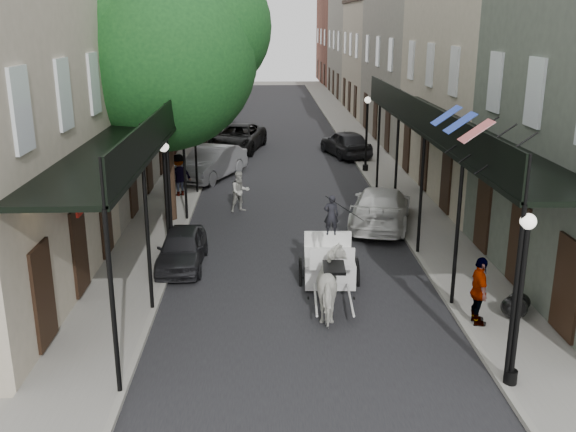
{
  "coord_description": "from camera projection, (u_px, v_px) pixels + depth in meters",
  "views": [
    {
      "loc": [
        -0.97,
        -13.64,
        7.37
      ],
      "look_at": [
        -0.29,
        5.33,
        1.6
      ],
      "focal_mm": 40.0,
      "sensor_mm": 36.0,
      "label": 1
    }
  ],
  "objects": [
    {
      "name": "ground",
      "position": [
        308.0,
        345.0,
        15.22
      ],
      "size": [
        140.0,
        140.0,
        0.0
      ],
      "primitive_type": "plane",
      "color": "gray",
      "rests_on": "ground"
    },
    {
      "name": "road",
      "position": [
        283.0,
        165.0,
        34.34
      ],
      "size": [
        8.0,
        90.0,
        0.01
      ],
      "primitive_type": "cube",
      "color": "black",
      "rests_on": "ground"
    },
    {
      "name": "sidewalk_left",
      "position": [
        190.0,
        165.0,
        34.15
      ],
      "size": [
        2.2,
        90.0,
        0.12
      ],
      "primitive_type": "cube",
      "color": "gray",
      "rests_on": "ground"
    },
    {
      "name": "sidewalk_right",
      "position": [
        376.0,
        163.0,
        34.5
      ],
      "size": [
        2.2,
        90.0,
        0.12
      ],
      "primitive_type": "cube",
      "color": "gray",
      "rests_on": "ground"
    },
    {
      "name": "building_row_left",
      "position": [
        148.0,
        55.0,
        42.08
      ],
      "size": [
        5.0,
        80.0,
        10.5
      ],
      "primitive_type": "cube",
      "color": "#B6A891",
      "rests_on": "ground"
    },
    {
      "name": "building_row_right",
      "position": [
        408.0,
        55.0,
        42.67
      ],
      "size": [
        5.0,
        80.0,
        10.5
      ],
      "primitive_type": "cube",
      "color": "gray",
      "rests_on": "ground"
    },
    {
      "name": "gallery_left",
      "position": [
        146.0,
        129.0,
        20.55
      ],
      "size": [
        2.2,
        18.05,
        4.88
      ],
      "color": "black",
      "rests_on": "sidewalk_left"
    },
    {
      "name": "gallery_right",
      "position": [
        442.0,
        128.0,
        20.88
      ],
      "size": [
        2.2,
        18.05,
        4.88
      ],
      "color": "black",
      "rests_on": "sidewalk_right"
    },
    {
      "name": "tree_near",
      "position": [
        174.0,
        47.0,
        22.92
      ],
      "size": [
        7.31,
        6.8,
        9.63
      ],
      "color": "#382619",
      "rests_on": "sidewalk_left"
    },
    {
      "name": "tree_far",
      "position": [
        207.0,
        50.0,
        36.49
      ],
      "size": [
        6.45,
        6.0,
        8.61
      ],
      "color": "#382619",
      "rests_on": "sidewalk_left"
    },
    {
      "name": "lamppost_right_near",
      "position": [
        519.0,
        298.0,
        12.85
      ],
      "size": [
        0.32,
        0.32,
        3.71
      ],
      "color": "black",
      "rests_on": "sidewalk_right"
    },
    {
      "name": "lamppost_left",
      "position": [
        167.0,
        197.0,
        20.22
      ],
      "size": [
        0.32,
        0.32,
        3.71
      ],
      "color": "black",
      "rests_on": "sidewalk_left"
    },
    {
      "name": "lamppost_right_far",
      "position": [
        367.0,
        133.0,
        31.98
      ],
      "size": [
        0.32,
        0.32,
        3.71
      ],
      "color": "black",
      "rests_on": "sidewalk_right"
    },
    {
      "name": "horse",
      "position": [
        334.0,
        285.0,
        16.59
      ],
      "size": [
        1.0,
        2.03,
        1.69
      ],
      "primitive_type": "imported",
      "rotation": [
        0.0,
        0.0,
        3.1
      ],
      "color": "silver",
      "rests_on": "ground"
    },
    {
      "name": "carriage",
      "position": [
        329.0,
        242.0,
        19.03
      ],
      "size": [
        1.82,
        2.55,
        2.82
      ],
      "rotation": [
        0.0,
        0.0,
        -0.04
      ],
      "color": "black",
      "rests_on": "ground"
    },
    {
      "name": "pedestrian_walking",
      "position": [
        240.0,
        192.0,
        25.72
      ],
      "size": [
        0.99,
        0.91,
        1.66
      ],
      "primitive_type": "imported",
      "rotation": [
        0.0,
        0.0,
        0.43
      ],
      "color": "#A4A39B",
      "rests_on": "ground"
    },
    {
      "name": "pedestrian_sidewalk_left",
      "position": [
        179.0,
        175.0,
        27.65
      ],
      "size": [
        1.34,
        1.22,
        1.81
      ],
      "primitive_type": "imported",
      "rotation": [
        0.0,
        0.0,
        3.76
      ],
      "color": "gray",
      "rests_on": "sidewalk_left"
    },
    {
      "name": "pedestrian_sidewalk_right",
      "position": [
        479.0,
        291.0,
        15.8
      ],
      "size": [
        0.49,
        1.05,
        1.76
      ],
      "primitive_type": "imported",
      "rotation": [
        0.0,
        0.0,
        1.51
      ],
      "color": "gray",
      "rests_on": "sidewalk_right"
    },
    {
      "name": "car_left_near",
      "position": [
        182.0,
        248.0,
        19.98
      ],
      "size": [
        1.42,
        3.48,
        1.18
      ],
      "primitive_type": "imported",
      "rotation": [
        0.0,
        0.0,
        -0.01
      ],
      "color": "black",
      "rests_on": "ground"
    },
    {
      "name": "car_left_mid",
      "position": [
        211.0,
        163.0,
        31.1
      ],
      "size": [
        3.46,
        5.06,
        1.58
      ],
      "primitive_type": "imported",
      "rotation": [
        0.0,
        0.0,
        -0.41
      ],
      "color": "gray",
      "rests_on": "ground"
    },
    {
      "name": "car_left_far",
      "position": [
        238.0,
        138.0,
        37.85
      ],
      "size": [
        3.67,
        6.01,
        1.56
      ],
      "primitive_type": "imported",
      "rotation": [
        0.0,
        0.0,
        -0.2
      ],
      "color": "black",
      "rests_on": "ground"
    },
    {
      "name": "car_right_near",
      "position": [
        381.0,
        207.0,
        23.94
      ],
      "size": [
        3.26,
        5.43,
        1.47
      ],
      "primitive_type": "imported",
      "rotation": [
        0.0,
        0.0,
        2.89
      ],
      "color": "silver",
      "rests_on": "ground"
    },
    {
      "name": "car_right_far",
      "position": [
        346.0,
        143.0,
        36.37
      ],
      "size": [
        2.87,
        4.75,
        1.51
      ],
      "primitive_type": "imported",
      "rotation": [
        0.0,
        0.0,
        3.4
      ],
      "color": "black",
      "rests_on": "ground"
    },
    {
      "name": "trash_bags",
      "position": [
        516.0,
        305.0,
        16.46
      ],
      "size": [
        0.93,
        1.08,
        0.57
      ],
      "color": "black",
      "rests_on": "sidewalk_right"
    }
  ]
}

